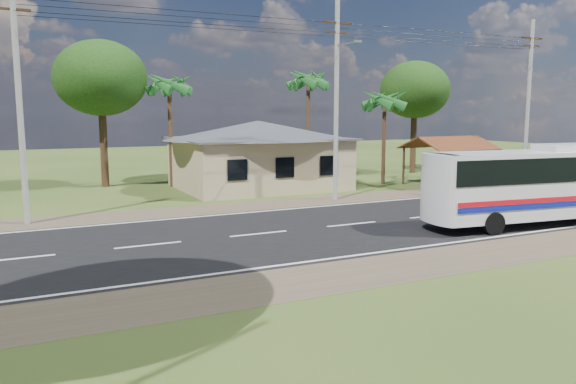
% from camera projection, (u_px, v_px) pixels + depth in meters
% --- Properties ---
extents(ground, '(120.00, 120.00, 0.00)m').
position_uv_depth(ground, '(352.00, 225.00, 24.98)').
color(ground, '#304719').
rests_on(ground, ground).
extents(road, '(120.00, 16.00, 0.03)m').
position_uv_depth(road, '(352.00, 224.00, 24.97)').
color(road, black).
rests_on(road, ground).
extents(house, '(12.40, 10.00, 5.00)m').
position_uv_depth(house, '(258.00, 148.00, 36.60)').
color(house, tan).
rests_on(house, ground).
extents(waiting_shed, '(5.20, 4.48, 3.35)m').
position_uv_depth(waiting_shed, '(448.00, 145.00, 37.78)').
color(waiting_shed, '#382614').
rests_on(waiting_shed, ground).
extents(concrete_barrier, '(7.00, 0.30, 0.90)m').
position_uv_depth(concrete_barrier, '(467.00, 185.00, 35.09)').
color(concrete_barrier, '#9E9E99').
rests_on(concrete_barrier, ground).
extents(utility_poles, '(32.80, 2.22, 11.00)m').
position_uv_depth(utility_poles, '(331.00, 97.00, 31.08)').
color(utility_poles, '#9E9E99').
rests_on(utility_poles, ground).
extents(palm_near, '(2.80, 2.80, 6.70)m').
position_uv_depth(palm_near, '(385.00, 101.00, 38.06)').
color(palm_near, '#47301E').
rests_on(palm_near, ground).
extents(palm_mid, '(2.80, 2.80, 8.20)m').
position_uv_depth(palm_mid, '(308.00, 81.00, 40.34)').
color(palm_mid, '#47301E').
rests_on(palm_mid, ground).
extents(palm_far, '(2.80, 2.80, 7.70)m').
position_uv_depth(palm_far, '(169.00, 85.00, 36.53)').
color(palm_far, '#47301E').
rests_on(palm_far, ground).
extents(tree_behind_house, '(6.00, 6.00, 9.61)m').
position_uv_depth(tree_behind_house, '(101.00, 78.00, 36.52)').
color(tree_behind_house, '#47301E').
rests_on(tree_behind_house, ground).
extents(tree_behind_shed, '(5.60, 5.60, 9.02)m').
position_uv_depth(tree_behind_shed, '(415.00, 90.00, 45.18)').
color(tree_behind_shed, '#47301E').
rests_on(tree_behind_shed, ground).
extents(coach_bus, '(11.68, 3.80, 3.56)m').
position_uv_depth(coach_bus, '(550.00, 179.00, 24.85)').
color(coach_bus, silver).
rests_on(coach_bus, ground).
extents(motorcycle, '(1.90, 0.89, 0.96)m').
position_uv_depth(motorcycle, '(449.00, 184.00, 35.36)').
color(motorcycle, black).
rests_on(motorcycle, ground).
extents(person, '(0.64, 0.51, 1.54)m').
position_uv_depth(person, '(550.00, 173.00, 38.64)').
color(person, navy).
rests_on(person, ground).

